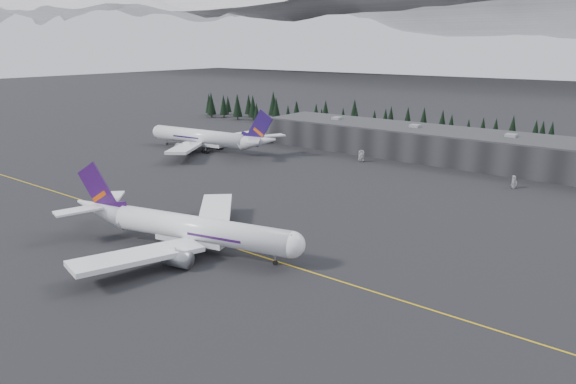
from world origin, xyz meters
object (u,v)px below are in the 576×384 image
Objects in this scene: terminal at (436,144)px; jet_main at (182,227)px; gse_vehicle_b at (514,186)px; gse_vehicle_a at (361,160)px; jet_parked at (210,138)px.

jet_main is at bearing -94.13° from terminal.
jet_main is at bearing -62.38° from gse_vehicle_b.
gse_vehicle_a is 1.10× the size of gse_vehicle_b.
jet_main is 12.83× the size of gse_vehicle_a.
gse_vehicle_b is (40.04, -29.86, -5.53)m from terminal.
terminal reaches higher than gse_vehicle_b.
gse_vehicle_b is (128.88, 17.35, -5.16)m from jet_parked.
terminal is 134.78m from jet_main.
jet_parked is (-88.83, -47.21, -0.37)m from terminal.
gse_vehicle_a is (-21.99, -25.17, -5.61)m from terminal.
terminal is 2.51× the size of jet_main.
jet_parked is 130.14m from gse_vehicle_b.
jet_parked is at bearing -152.01° from terminal.
jet_parked is at bearing 174.47° from gse_vehicle_a.
jet_main is 110.04m from gse_vehicle_a.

